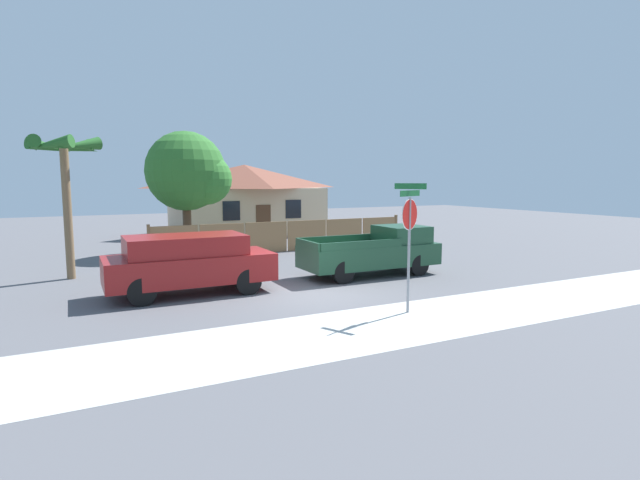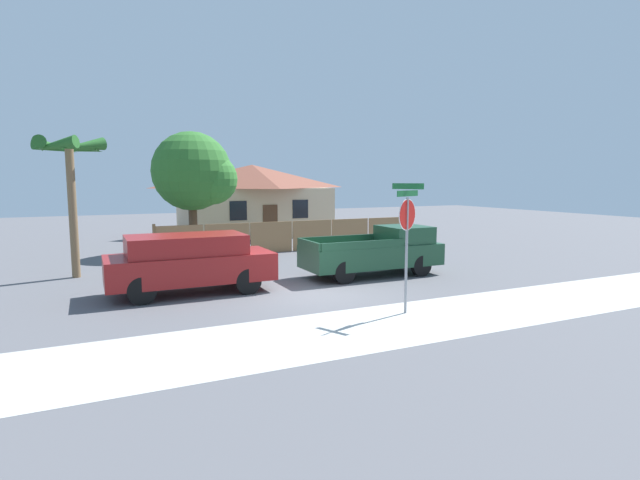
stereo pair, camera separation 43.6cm
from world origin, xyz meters
name	(u,v)px [view 1 (the left image)]	position (x,y,z in m)	size (l,w,h in m)	color
ground_plane	(315,294)	(0.00, 0.00, 0.00)	(80.00, 80.00, 0.00)	#56565B
sidewalk_strip	(383,325)	(0.00, -3.60, 0.00)	(36.00, 3.20, 0.01)	#B2B2AD
wooden_fence	(287,236)	(2.90, 8.82, 0.74)	(12.92, 0.12, 1.57)	#997047
house	(245,198)	(3.67, 17.36, 2.28)	(9.19, 7.06, 4.40)	beige
oak_tree	(190,173)	(-1.31, 10.47, 3.76)	(3.89, 3.71, 5.70)	brown
palm_tree	(64,158)	(-6.53, 6.08, 4.19)	(2.44, 2.64, 4.91)	brown
red_suv	(189,262)	(-3.35, 1.81, 0.99)	(4.94, 2.04, 1.80)	maroon
orange_pickup	(375,251)	(3.33, 1.81, 0.86)	(5.06, 1.94, 1.75)	#1E472D
stop_sign	(409,225)	(1.23, -2.94, 2.31)	(0.92, 0.83, 3.36)	gray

